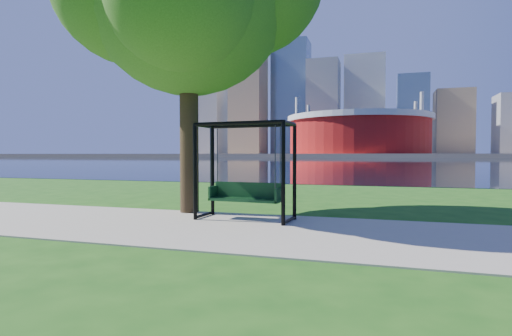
% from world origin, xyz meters
% --- Properties ---
extents(ground, '(900.00, 900.00, 0.00)m').
position_xyz_m(ground, '(0.00, 0.00, 0.00)').
color(ground, '#1E5114').
rests_on(ground, ground).
extents(path, '(120.00, 4.00, 0.03)m').
position_xyz_m(path, '(0.00, -0.50, 0.01)').
color(path, '#9E937F').
rests_on(path, ground).
extents(river, '(900.00, 180.00, 0.02)m').
position_xyz_m(river, '(0.00, 102.00, 0.01)').
color(river, black).
rests_on(river, ground).
extents(far_bank, '(900.00, 228.00, 2.00)m').
position_xyz_m(far_bank, '(0.00, 306.00, 1.00)').
color(far_bank, '#937F60').
rests_on(far_bank, ground).
extents(stadium, '(83.00, 83.00, 32.00)m').
position_xyz_m(stadium, '(-10.00, 235.00, 14.23)').
color(stadium, maroon).
rests_on(stadium, far_bank).
extents(skyline, '(392.00, 66.00, 96.50)m').
position_xyz_m(skyline, '(-4.27, 319.39, 35.89)').
color(skyline, gray).
rests_on(skyline, far_bank).
extents(swing, '(2.30, 1.12, 2.29)m').
position_xyz_m(swing, '(-0.60, 0.63, 1.11)').
color(swing, black).
rests_on(swing, ground).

